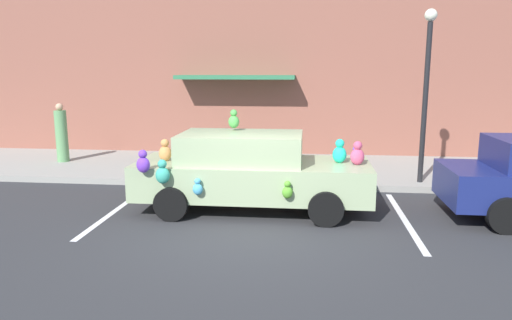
{
  "coord_description": "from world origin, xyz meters",
  "views": [
    {
      "loc": [
        0.96,
        -7.73,
        2.78
      ],
      "look_at": [
        -0.11,
        1.93,
        0.9
      ],
      "focal_mm": 32.97,
      "sensor_mm": 36.0,
      "label": 1
    }
  ],
  "objects": [
    {
      "name": "pedestrian_near_shopfront",
      "position": [
        -6.09,
        4.98,
        0.93
      ],
      "size": [
        0.34,
        0.34,
        1.68
      ],
      "color": "#60965E",
      "rests_on": "sidewalk"
    },
    {
      "name": "sidewalk",
      "position": [
        0.0,
        5.0,
        0.07
      ],
      "size": [
        24.0,
        4.0,
        0.15
      ],
      "primitive_type": "cube",
      "color": "gray",
      "rests_on": "ground"
    },
    {
      "name": "storefront_building",
      "position": [
        -0.01,
        7.14,
        3.19
      ],
      "size": [
        24.0,
        1.25,
        6.4
      ],
      "color": "brown",
      "rests_on": "ground"
    },
    {
      "name": "parking_stripe_front",
      "position": [
        2.81,
        1.0,
        0.0
      ],
      "size": [
        0.12,
        3.6,
        0.01
      ],
      "primitive_type": "cube",
      "color": "silver",
      "rests_on": "ground"
    },
    {
      "name": "parking_stripe_rear",
      "position": [
        -2.83,
        1.0,
        0.0
      ],
      "size": [
        0.12,
        3.6,
        0.01
      ],
      "primitive_type": "cube",
      "color": "silver",
      "rests_on": "ground"
    },
    {
      "name": "plush_covered_car",
      "position": [
        -0.17,
        1.33,
        0.8
      ],
      "size": [
        4.6,
        2.06,
        1.98
      ],
      "color": "#9CAF83",
      "rests_on": "ground"
    },
    {
      "name": "street_lamp_post",
      "position": [
        3.64,
        3.5,
        2.57
      ],
      "size": [
        0.28,
        0.28,
        3.96
      ],
      "color": "black",
      "rests_on": "sidewalk"
    },
    {
      "name": "teddy_bear_on_sidewalk",
      "position": [
        -1.19,
        3.83,
        0.41
      ],
      "size": [
        0.29,
        0.24,
        0.55
      ],
      "color": "beige",
      "rests_on": "sidewalk"
    },
    {
      "name": "ground_plane",
      "position": [
        0.0,
        0.0,
        0.0
      ],
      "size": [
        60.0,
        60.0,
        0.0
      ],
      "primitive_type": "plane",
      "color": "#2D2D30"
    }
  ]
}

